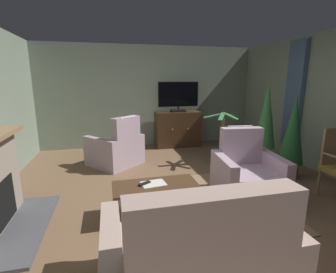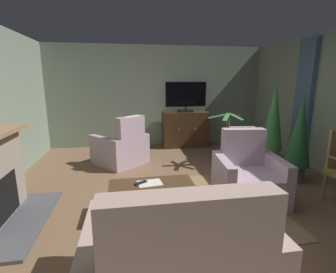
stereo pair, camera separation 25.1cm
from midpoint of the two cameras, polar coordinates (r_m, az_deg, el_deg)
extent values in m
cube|color=brown|center=(3.78, 5.98, -14.30)|extent=(6.11, 7.03, 0.04)
cube|color=gray|center=(6.58, -1.34, 9.19)|extent=(6.11, 0.10, 2.56)
cube|color=slate|center=(5.75, 29.98, 8.26)|extent=(0.10, 0.44, 2.15)
cube|color=#8E704C|center=(3.62, 8.68, -15.22)|extent=(2.13, 2.03, 0.01)
cube|color=#4C4C51|center=(3.57, -28.25, -16.85)|extent=(0.50, 1.49, 0.04)
cube|color=black|center=(3.53, -32.55, -12.29)|extent=(0.10, 0.72, 0.52)
cube|color=black|center=(6.57, 4.94, -1.93)|extent=(1.09, 0.43, 0.06)
cube|color=#422B19|center=(6.47, 5.01, 1.69)|extent=(1.15, 0.49, 0.91)
sphere|color=tan|center=(6.16, 3.75, 1.58)|extent=(0.03, 0.03, 0.03)
sphere|color=tan|center=(6.27, 7.45, 1.69)|extent=(0.03, 0.03, 0.03)
cube|color=black|center=(6.35, 5.21, 5.89)|extent=(0.37, 0.20, 0.06)
cylinder|color=black|center=(6.34, 5.22, 6.52)|extent=(0.04, 0.04, 0.08)
cube|color=black|center=(6.31, 5.29, 9.66)|extent=(1.03, 0.05, 0.62)
cube|color=black|center=(6.28, 5.35, 9.64)|extent=(0.99, 0.01, 0.58)
cube|color=#4C331E|center=(3.16, -1.47, -11.20)|extent=(1.07, 0.51, 0.03)
cylinder|color=#4C331E|center=(3.52, 5.98, -12.46)|extent=(0.04, 0.04, 0.40)
cylinder|color=#4C331E|center=(3.40, -10.23, -13.55)|extent=(0.04, 0.04, 0.40)
cylinder|color=#4C331E|center=(3.18, 8.04, -15.46)|extent=(0.04, 0.04, 0.40)
cylinder|color=#4C331E|center=(3.05, -10.22, -16.88)|extent=(0.04, 0.04, 0.40)
cube|color=black|center=(3.17, -3.98, -10.63)|extent=(0.17, 0.13, 0.02)
cube|color=silver|center=(3.18, -1.93, -10.69)|extent=(0.33, 0.26, 0.01)
cube|color=#BC9E8E|center=(2.30, 5.87, -27.83)|extent=(1.15, 0.94, 0.41)
cube|color=#BC9E8E|center=(1.70, 9.80, -22.41)|extent=(1.15, 0.20, 0.63)
cube|color=#BC9E8E|center=(2.18, -12.86, -26.98)|extent=(0.15, 0.94, 0.63)
cube|color=#BC9E8E|center=(2.45, 21.98, -22.58)|extent=(0.15, 0.94, 0.63)
cube|color=slate|center=(2.06, 13.63, -22.28)|extent=(0.37, 0.16, 0.36)
cube|color=#AD93A3|center=(3.84, 19.84, -10.66)|extent=(0.72, 0.91, 0.43)
cube|color=#AD93A3|center=(3.97, 18.56, -2.23)|extent=(0.65, 0.25, 0.56)
cube|color=#AD93A3|center=(3.96, 25.10, -8.84)|extent=(0.22, 0.85, 0.63)
cube|color=#AD93A3|center=(3.68, 14.38, -9.68)|extent=(0.22, 0.85, 0.63)
cube|color=white|center=(4.00, 18.38, 0.49)|extent=(0.39, 0.06, 0.24)
cube|color=#AD93A3|center=(5.25, -9.62, -3.86)|extent=(1.03, 1.06, 0.41)
cube|color=#AD93A3|center=(4.87, -7.19, 1.06)|extent=(0.59, 0.54, 0.60)
cube|color=#AD93A3|center=(5.00, -12.91, -3.66)|extent=(0.67, 0.75, 0.61)
cube|color=#AD93A3|center=(5.46, -6.68, -2.03)|extent=(0.67, 0.75, 0.61)
cube|color=white|center=(4.79, -6.69, 3.30)|extent=(0.31, 0.26, 0.24)
cylinder|color=#93704C|center=(4.31, 33.71, -9.68)|extent=(0.04, 0.04, 0.41)
cylinder|color=#3D4C5B|center=(5.17, 14.60, -4.83)|extent=(0.42, 0.42, 0.33)
cylinder|color=brown|center=(5.05, 14.91, 0.48)|extent=(0.06, 0.06, 0.65)
cube|color=#3D7F42|center=(5.10, 17.14, 4.63)|extent=(0.41, 0.13, 0.12)
cube|color=#3D7F42|center=(5.15, 15.38, 4.82)|extent=(0.23, 0.31, 0.12)
cube|color=#3D7F42|center=(5.08, 13.59, 4.82)|extent=(0.24, 0.32, 0.11)
cube|color=#3D7F42|center=(4.91, 12.98, 4.59)|extent=(0.40, 0.09, 0.09)
cube|color=#3D7F42|center=(4.82, 14.77, 4.33)|extent=(0.26, 0.33, 0.12)
cube|color=#3D7F42|center=(4.90, 16.75, 4.35)|extent=(0.24, 0.31, 0.12)
cylinder|color=slate|center=(4.88, 28.49, -7.41)|extent=(0.30, 0.30, 0.28)
cone|color=#235B2D|center=(4.69, 29.44, 1.03)|extent=(0.42, 0.42, 1.18)
cylinder|color=beige|center=(5.40, 23.57, -4.53)|extent=(0.30, 0.30, 0.37)
cone|color=#3D7F42|center=(5.23, 24.38, 4.20)|extent=(0.42, 0.42, 1.29)
camera|label=1|loc=(0.13, -88.05, 0.44)|focal=26.50mm
camera|label=2|loc=(0.13, 91.95, -0.44)|focal=26.50mm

